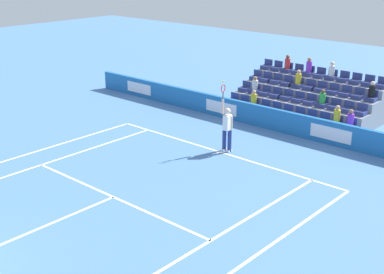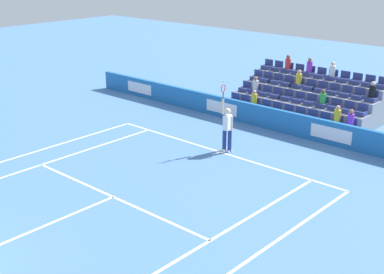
# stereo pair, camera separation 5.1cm
# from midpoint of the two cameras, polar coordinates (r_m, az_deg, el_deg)

# --- Properties ---
(line_baseline) EXTENTS (10.97, 0.10, 0.01)m
(line_baseline) POSITION_cam_midpoint_polar(r_m,az_deg,el_deg) (21.08, 3.08, -1.61)
(line_baseline) COLOR white
(line_baseline) RESTS_ON ground
(line_service) EXTENTS (8.23, 0.10, 0.01)m
(line_service) POSITION_cam_midpoint_polar(r_m,az_deg,el_deg) (17.49, -8.39, -6.38)
(line_service) COLOR white
(line_service) RESTS_ON ground
(line_centre_service) EXTENTS (0.10, 6.40, 0.01)m
(line_centre_service) POSITION_cam_midpoint_polar(r_m,az_deg,el_deg) (15.89, -17.37, -9.90)
(line_centre_service) COLOR white
(line_centre_service) RESTS_ON ground
(line_singles_sideline_left) EXTENTS (0.10, 11.89, 0.01)m
(line_singles_sideline_left) POSITION_cam_midpoint_polar(r_m,az_deg,el_deg) (20.37, -16.87, -3.22)
(line_singles_sideline_left) COLOR white
(line_singles_sideline_left) RESTS_ON ground
(line_singles_sideline_right) EXTENTS (0.10, 11.89, 0.01)m
(line_singles_sideline_right) POSITION_cam_midpoint_polar(r_m,az_deg,el_deg) (14.58, 0.89, -11.74)
(line_singles_sideline_right) COLOR white
(line_singles_sideline_right) RESTS_ON ground
(line_doubles_sideline_left) EXTENTS (0.10, 11.89, 0.01)m
(line_doubles_sideline_left) POSITION_cam_midpoint_polar(r_m,az_deg,el_deg) (21.49, -18.80, -2.25)
(line_doubles_sideline_left) COLOR white
(line_doubles_sideline_left) RESTS_ON ground
(line_doubles_sideline_right) EXTENTS (0.10, 11.89, 0.01)m
(line_doubles_sideline_right) POSITION_cam_midpoint_polar(r_m,az_deg,el_deg) (13.86, 5.29, -13.65)
(line_doubles_sideline_right) COLOR white
(line_doubles_sideline_right) RESTS_ON ground
(line_centre_mark) EXTENTS (0.10, 0.20, 0.01)m
(line_centre_mark) POSITION_cam_midpoint_polar(r_m,az_deg,el_deg) (21.01, 2.91, -1.68)
(line_centre_mark) COLOR white
(line_centre_mark) RESTS_ON ground
(sponsor_barrier) EXTENTS (22.95, 0.22, 0.98)m
(sponsor_barrier) POSITION_cam_midpoint_polar(r_m,az_deg,el_deg) (23.80, 8.79, 1.91)
(sponsor_barrier) COLOR #1E66AD
(sponsor_barrier) RESTS_ON ground
(tennis_player) EXTENTS (0.53, 0.39, 2.85)m
(tennis_player) POSITION_cam_midpoint_polar(r_m,az_deg,el_deg) (20.87, 3.87, 1.03)
(tennis_player) COLOR navy
(tennis_player) RESTS_ON ground
(stadium_stand) EXTENTS (6.82, 3.80, 2.60)m
(stadium_stand) POSITION_cam_midpoint_polar(r_m,az_deg,el_deg) (26.17, 12.38, 3.72)
(stadium_stand) COLOR gray
(stadium_stand) RESTS_ON ground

